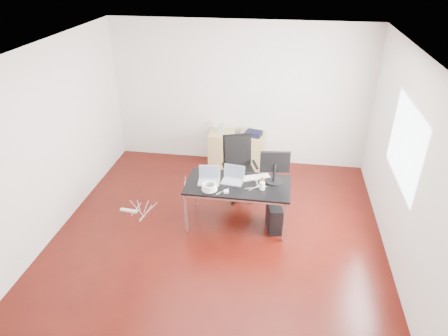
# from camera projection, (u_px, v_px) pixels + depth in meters

# --- Properties ---
(room_shell) EXTENTS (5.00, 5.00, 5.00)m
(room_shell) POSITION_uv_depth(u_px,v_px,m) (221.00, 152.00, 5.56)
(room_shell) COLOR #360A06
(room_shell) RESTS_ON ground
(desk) EXTENTS (1.60, 0.80, 0.73)m
(desk) POSITION_uv_depth(u_px,v_px,m) (238.00, 187.00, 6.14)
(desk) COLOR black
(desk) RESTS_ON ground
(office_chair) EXTENTS (0.61, 0.63, 1.08)m
(office_chair) POSITION_uv_depth(u_px,v_px,m) (239.00, 164.00, 6.93)
(office_chair) COLOR black
(office_chair) RESTS_ON ground
(filing_cabinet_left) EXTENTS (0.50, 0.50, 0.70)m
(filing_cabinet_left) POSITION_uv_depth(u_px,v_px,m) (222.00, 149.00, 8.04)
(filing_cabinet_left) COLOR tan
(filing_cabinet_left) RESTS_ON ground
(filing_cabinet_right) EXTENTS (0.50, 0.50, 0.70)m
(filing_cabinet_right) POSITION_uv_depth(u_px,v_px,m) (252.00, 151.00, 7.96)
(filing_cabinet_right) COLOR tan
(filing_cabinet_right) RESTS_ON ground
(pc_tower) EXTENTS (0.28, 0.48, 0.44)m
(pc_tower) POSITION_uv_depth(u_px,v_px,m) (274.00, 216.00, 6.24)
(pc_tower) COLOR black
(pc_tower) RESTS_ON ground
(wastebasket) EXTENTS (0.31, 0.31, 0.28)m
(wastebasket) POSITION_uv_depth(u_px,v_px,m) (253.00, 160.00, 8.08)
(wastebasket) COLOR black
(wastebasket) RESTS_ON ground
(power_strip) EXTENTS (0.30, 0.09, 0.04)m
(power_strip) POSITION_uv_depth(u_px,v_px,m) (129.00, 211.00, 6.73)
(power_strip) COLOR white
(power_strip) RESTS_ON ground
(laptop_left) EXTENTS (0.35, 0.28, 0.23)m
(laptop_left) POSITION_uv_depth(u_px,v_px,m) (209.00, 178.00, 6.15)
(laptop_left) COLOR silver
(laptop_left) RESTS_ON desk
(laptop_right) EXTENTS (0.36, 0.30, 0.23)m
(laptop_right) POSITION_uv_depth(u_px,v_px,m) (233.00, 178.00, 6.16)
(laptop_right) COLOR silver
(laptop_right) RESTS_ON desk
(monitor) EXTENTS (0.45, 0.26, 0.51)m
(monitor) POSITION_uv_depth(u_px,v_px,m) (275.00, 165.00, 6.05)
(monitor) COLOR black
(monitor) RESTS_ON desk
(keyboard) EXTENTS (0.46, 0.30, 0.02)m
(keyboard) POSITION_uv_depth(u_px,v_px,m) (256.00, 177.00, 6.27)
(keyboard) COLOR white
(keyboard) RESTS_ON desk
(cup_white) EXTENTS (0.09, 0.09, 0.12)m
(cup_white) POSITION_uv_depth(u_px,v_px,m) (262.00, 186.00, 5.95)
(cup_white) COLOR white
(cup_white) RESTS_ON desk
(cup_brown) EXTENTS (0.09, 0.09, 0.10)m
(cup_brown) POSITION_uv_depth(u_px,v_px,m) (262.00, 181.00, 6.08)
(cup_brown) COLOR brown
(cup_brown) RESTS_ON desk
(cable_coil) EXTENTS (0.24, 0.24, 0.11)m
(cable_coil) POSITION_uv_depth(u_px,v_px,m) (209.00, 187.00, 5.93)
(cable_coil) COLOR white
(cable_coil) RESTS_ON desk
(power_adapter) EXTENTS (0.08, 0.08, 0.03)m
(power_adapter) POSITION_uv_depth(u_px,v_px,m) (226.00, 192.00, 5.90)
(power_adapter) COLOR white
(power_adapter) RESTS_ON desk
(speaker) EXTENTS (0.10, 0.09, 0.18)m
(speaker) POSITION_uv_depth(u_px,v_px,m) (221.00, 128.00, 7.86)
(speaker) COLOR #9E9E9E
(speaker) RESTS_ON filing_cabinet_left
(navy_garment) EXTENTS (0.35, 0.31, 0.09)m
(navy_garment) POSITION_uv_depth(u_px,v_px,m) (254.00, 133.00, 7.73)
(navy_garment) COLOR black
(navy_garment) RESTS_ON filing_cabinet_right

